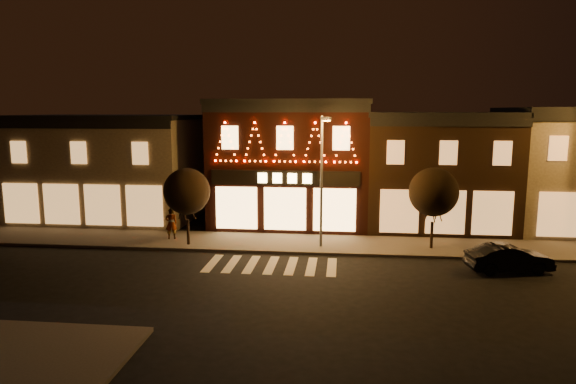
# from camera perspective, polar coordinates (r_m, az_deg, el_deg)

# --- Properties ---
(ground) EXTENTS (120.00, 120.00, 0.00)m
(ground) POSITION_cam_1_polar(r_m,az_deg,el_deg) (21.66, -3.42, -11.38)
(ground) COLOR black
(ground) RESTS_ON ground
(sidewalk_far) EXTENTS (44.00, 4.00, 0.15)m
(sidewalk_far) POSITION_cam_1_polar(r_m,az_deg,el_deg) (29.02, 3.16, -5.88)
(sidewalk_far) COLOR #47423D
(sidewalk_far) RESTS_ON ground
(building_left) EXTENTS (12.20, 8.28, 7.30)m
(building_left) POSITION_cam_1_polar(r_m,az_deg,el_deg) (37.96, -19.51, 2.68)
(building_left) COLOR brown
(building_left) RESTS_ON ground
(building_pulp) EXTENTS (10.20, 8.34, 8.30)m
(building_pulp) POSITION_cam_1_polar(r_m,az_deg,el_deg) (34.31, 0.43, 3.42)
(building_pulp) COLOR black
(building_pulp) RESTS_ON ground
(building_right_a) EXTENTS (9.20, 8.28, 7.50)m
(building_right_a) POSITION_cam_1_polar(r_m,az_deg,el_deg) (34.72, 16.24, 2.45)
(building_right_a) COLOR #301D10
(building_right_a) RESTS_ON ground
(streetlamp_mid) EXTENTS (0.62, 1.65, 7.18)m
(streetlamp_mid) POSITION_cam_1_polar(r_m,az_deg,el_deg) (27.29, 3.88, 2.33)
(streetlamp_mid) COLOR #59595E
(streetlamp_mid) RESTS_ON sidewalk_far
(tree_left) EXTENTS (2.58, 2.58, 4.31)m
(tree_left) POSITION_cam_1_polar(r_m,az_deg,el_deg) (28.58, -11.35, 0.07)
(tree_left) COLOR black
(tree_left) RESTS_ON sidewalk_far
(tree_right) EXTENTS (2.65, 2.65, 4.44)m
(tree_right) POSITION_cam_1_polar(r_m,az_deg,el_deg) (28.35, 16.11, -0.01)
(tree_right) COLOR black
(tree_right) RESTS_ON sidewalk_far
(dark_sedan) EXTENTS (4.14, 2.05, 1.30)m
(dark_sedan) POSITION_cam_1_polar(r_m,az_deg,el_deg) (26.43, 23.65, -6.86)
(dark_sedan) COLOR black
(dark_sedan) RESTS_ON ground
(pedestrian) EXTENTS (0.77, 0.62, 1.83)m
(pedestrian) POSITION_cam_1_polar(r_m,az_deg,el_deg) (30.43, -13.04, -3.48)
(pedestrian) COLOR gray
(pedestrian) RESTS_ON sidewalk_far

